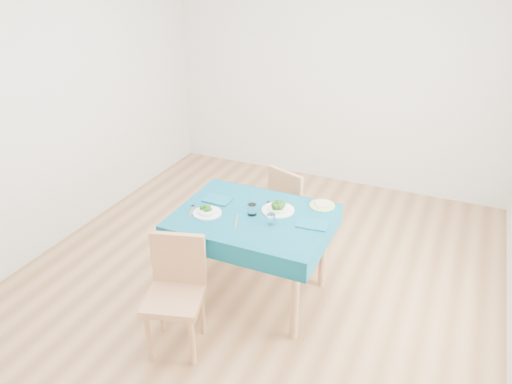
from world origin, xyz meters
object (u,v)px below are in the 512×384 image
at_px(table, 253,256).
at_px(side_plate, 322,205).
at_px(chair_far, 297,203).
at_px(bowl_near, 207,210).
at_px(bowl_far, 278,206).
at_px(chair_near, 173,292).

relative_size(table, side_plate, 5.78).
height_order(table, chair_far, chair_far).
xyz_separation_m(bowl_near, side_plate, (0.77, 0.48, -0.03)).
bearing_deg(bowl_far, table, -137.32).
bearing_deg(bowl_near, bowl_far, 28.85).
height_order(chair_near, chair_far, chair_near).
bearing_deg(side_plate, chair_near, -121.86).
bearing_deg(table, bowl_far, 42.68).
bearing_deg(side_plate, table, -141.19).
xyz_separation_m(chair_far, side_plate, (0.37, -0.47, 0.29)).
height_order(bowl_far, side_plate, bowl_far).
relative_size(table, chair_far, 1.24).
distance_m(table, side_plate, 0.68).
relative_size(table, bowl_far, 4.57).
relative_size(chair_near, side_plate, 4.80).
bearing_deg(bowl_near, side_plate, 31.94).
distance_m(table, bowl_far, 0.47).
bearing_deg(bowl_near, chair_far, 67.29).
distance_m(table, chair_near, 0.81).
relative_size(chair_far, side_plate, 4.66).
relative_size(chair_near, bowl_far, 3.79).
xyz_separation_m(chair_near, chair_far, (0.32, 1.59, -0.01)).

